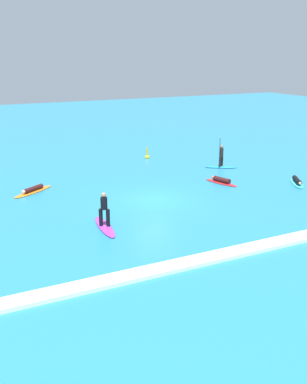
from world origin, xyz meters
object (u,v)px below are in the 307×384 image
Objects in this scene: surfer_on_red_board at (221,181)px; surfer_on_teal_board at (297,182)px; surfer_on_orange_board at (33,190)px; surfer_on_blue_board at (221,162)px; marker_buoy at (147,156)px; surfer_on_purple_board at (104,219)px.

surfer_on_red_board is 5.22m from surfer_on_teal_board.
surfer_on_orange_board is at bearing -79.89° from surfer_on_teal_board.
surfer_on_red_board is 0.88× the size of surfer_on_orange_board.
surfer_on_blue_board is 2.42× the size of marker_buoy.
surfer_on_red_board is 2.63× the size of marker_buoy.
surfer_on_red_board is 1.09× the size of surfer_on_blue_board.
surfer_on_blue_board reaches higher than marker_buoy.
surfer_on_orange_board is 12.33m from marker_buoy.
surfer_on_blue_board reaches higher than surfer_on_purple_board.
surfer_on_blue_board reaches higher than surfer_on_red_board.
surfer_on_red_board is 4.57m from surfer_on_blue_board.
marker_buoy reaches higher than surfer_on_teal_board.
surfer_on_purple_board is at bearing -123.58° from marker_buoy.
surfer_on_orange_board is 1.23× the size of surfer_on_blue_board.
surfer_on_red_board is at bearing -88.27° from surfer_on_teal_board.
surfer_on_teal_board is 6.60m from surfer_on_blue_board.
surfer_on_blue_board is 6.71m from marker_buoy.
surfer_on_purple_board is 15.14m from surfer_on_blue_board.
surfer_on_orange_board is (-16.78, 6.21, -0.03)m from surfer_on_teal_board.
surfer_on_teal_board is 0.82× the size of surfer_on_orange_board.
marker_buoy is (-3.78, 5.54, -0.28)m from surfer_on_blue_board.
surfer_on_teal_board is 2.44× the size of marker_buoy.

